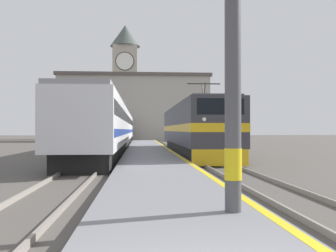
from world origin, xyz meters
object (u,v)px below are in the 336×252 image
Objects in this scene: locomotive_train at (193,129)px; passenger_train at (114,128)px; catenary_mast at (236,11)px; clock_tower at (125,78)px.

locomotive_train is 11.09m from passenger_train.
passenger_train is 30.68m from catenary_mast.
clock_tower is (-0.36, 41.25, 10.28)m from passenger_train.
clock_tower is at bearing 93.69° from catenary_mast.
locomotive_train is at bearing -55.07° from passenger_train.
clock_tower reaches higher than passenger_train.
passenger_train is at bearing -89.51° from clock_tower.
locomotive_train is at bearing -82.41° from clock_tower.
locomotive_train reaches higher than passenger_train.
passenger_train is (-6.35, 9.09, 0.15)m from locomotive_train.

